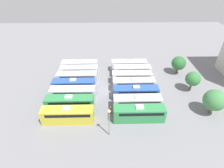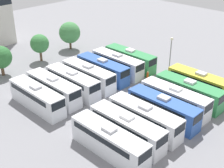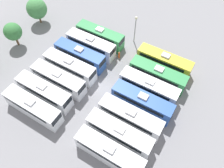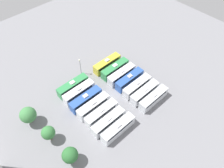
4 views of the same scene
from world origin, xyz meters
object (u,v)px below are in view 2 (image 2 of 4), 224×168
at_px(bus_1, 127,128).
at_px(light_pole, 171,48).
at_px(bus_0, 109,140).
at_px(bus_13, 130,59).
at_px(bus_2, 144,118).
at_px(worker_person, 148,76).
at_px(bus_9, 72,82).
at_px(bus_12, 117,63).
at_px(bus_11, 103,69).
at_px(bus_4, 175,99).
at_px(tree_0, 0,57).
at_px(bus_8, 53,88).
at_px(tree_1, 40,44).
at_px(bus_7, 37,97).
at_px(bus_6, 200,83).
at_px(bus_10, 88,75).
at_px(bus_3, 163,108).
at_px(bus_5, 189,91).
at_px(tree_2, 70,33).

height_order(bus_1, light_pole, light_pole).
bearing_deg(bus_0, bus_13, 35.94).
bearing_deg(bus_2, worker_person, 36.79).
bearing_deg(bus_9, bus_12, 0.18).
relative_size(bus_11, bus_13, 1.00).
relative_size(bus_4, bus_11, 1.00).
relative_size(worker_person, tree_0, 0.32).
distance_m(bus_2, bus_9, 14.95).
xyz_separation_m(bus_1, bus_8, (-0.00, 15.27, 0.00)).
bearing_deg(bus_9, bus_1, -103.03).
distance_m(bus_8, tree_1, 16.26).
distance_m(bus_4, bus_7, 20.22).
height_order(bus_9, tree_0, tree_0).
distance_m(bus_6, bus_10, 18.30).
bearing_deg(bus_1, bus_3, -3.65).
bearing_deg(tree_0, bus_6, -57.15).
distance_m(bus_7, bus_8, 3.40).
relative_size(bus_11, tree_0, 1.95).
bearing_deg(tree_1, bus_10, -91.76).
relative_size(bus_3, bus_5, 1.00).
bearing_deg(light_pole, bus_11, 149.00).
relative_size(bus_12, tree_2, 1.78).
xyz_separation_m(bus_8, tree_0, (-1.30, 13.73, 1.60)).
distance_m(bus_0, worker_person, 20.74).
height_order(bus_1, tree_0, tree_0).
bearing_deg(bus_4, bus_2, -179.73).
relative_size(bus_4, worker_person, 6.03).
xyz_separation_m(bus_9, bus_12, (10.55, 0.03, 0.00)).
distance_m(bus_6, bus_12, 15.31).
bearing_deg(bus_4, bus_8, 123.94).
bearing_deg(light_pole, bus_4, -142.11).
xyz_separation_m(bus_7, bus_12, (17.35, 0.10, 0.00)).
height_order(bus_3, bus_12, same).
height_order(bus_1, tree_2, tree_2).
relative_size(bus_4, bus_5, 1.00).
height_order(bus_10, tree_0, tree_0).
bearing_deg(bus_10, bus_3, -89.83).
bearing_deg(bus_5, bus_0, 179.73).
distance_m(bus_9, tree_2, 20.28).
bearing_deg(bus_10, bus_4, -77.17).
height_order(bus_7, bus_13, same).
distance_m(bus_7, bus_12, 17.35).
bearing_deg(bus_5, bus_8, 131.40).
bearing_deg(tree_0, light_pole, -42.26).
bearing_deg(bus_6, bus_7, 144.57).
distance_m(bus_2, tree_0, 29.55).
bearing_deg(tree_1, bus_4, -84.30).
bearing_deg(bus_2, tree_2, 68.07).
bearing_deg(worker_person, bus_6, -76.35).
relative_size(bus_5, bus_11, 1.00).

